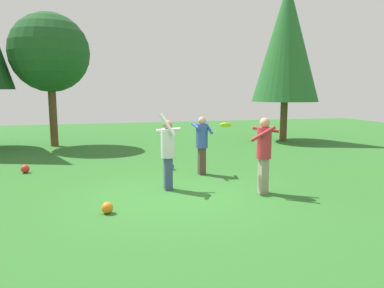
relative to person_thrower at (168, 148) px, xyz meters
The scene contains 10 objects.
ground_plane 1.16m from the person_thrower, 80.72° to the right, with size 40.00×40.00×0.00m, color #2D6B28.
person_thrower is the anchor object (origin of this frame).
person_catcher 2.28m from the person_thrower, 23.21° to the right, with size 0.76×0.74×1.79m.
person_bystander 1.86m from the person_thrower, 46.94° to the left, with size 0.50×0.59×1.67m.
frisbee 1.50m from the person_thrower, 15.23° to the right, with size 0.35×0.34×0.13m.
ball_red 4.79m from the person_thrower, 141.99° to the left, with size 0.24×0.24×0.24m, color red.
ball_blue 2.45m from the person_thrower, 76.31° to the left, with size 0.20×0.20×0.20m, color blue.
ball_orange 2.25m from the person_thrower, 137.27° to the right, with size 0.23×0.23×0.23m, color orange.
tree_left 9.46m from the person_thrower, 112.26° to the left, with size 3.33×3.33×5.69m.
tree_far_right 10.79m from the person_thrower, 45.05° to the left, with size 3.12×3.12×7.46m.
Camera 1 is at (-1.79, -7.89, 2.38)m, focal length 33.67 mm.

